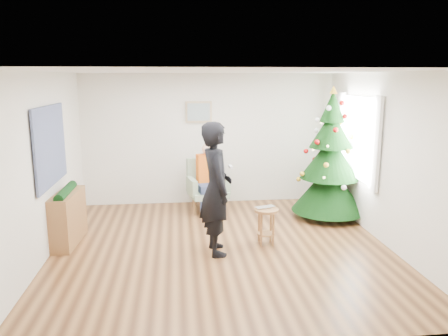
{
  "coord_description": "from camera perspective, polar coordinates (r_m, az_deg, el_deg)",
  "views": [
    {
      "loc": [
        -0.64,
        -6.17,
        2.52
      ],
      "look_at": [
        0.1,
        0.6,
        1.1
      ],
      "focal_mm": 35.0,
      "sensor_mm": 36.0,
      "label": 1
    }
  ],
  "objects": [
    {
      "name": "wall_right",
      "position": [
        7.03,
        20.4,
        1.04
      ],
      "size": [
        0.0,
        5.0,
        5.0
      ],
      "primitive_type": "plane",
      "rotation": [
        1.57,
        0.0,
        -1.57
      ],
      "color": "silver",
      "rests_on": "floor"
    },
    {
      "name": "laptop",
      "position": [
        6.68,
        5.58,
        -5.23
      ],
      "size": [
        0.36,
        0.29,
        0.02
      ],
      "primitive_type": "imported",
      "rotation": [
        0.0,
        0.0,
        0.34
      ],
      "color": "silver",
      "rests_on": "stool"
    },
    {
      "name": "ceiling",
      "position": [
        6.21,
        -0.32,
        12.51
      ],
      "size": [
        5.0,
        5.0,
        0.0
      ],
      "primitive_type": "plane",
      "rotation": [
        3.14,
        0.0,
        0.0
      ],
      "color": "white",
      "rests_on": "wall_back"
    },
    {
      "name": "floor",
      "position": [
        6.7,
        -0.3,
        -10.33
      ],
      "size": [
        5.0,
        5.0,
        0.0
      ],
      "primitive_type": "plane",
      "color": "brown",
      "rests_on": "ground"
    },
    {
      "name": "window_panel",
      "position": [
        7.88,
        17.09,
        3.82
      ],
      "size": [
        0.04,
        1.3,
        1.4
      ],
      "primitive_type": "cube",
      "color": "white",
      "rests_on": "wall_right"
    },
    {
      "name": "console",
      "position": [
        7.15,
        -19.72,
        -6.19
      ],
      "size": [
        0.37,
        1.02,
        0.8
      ],
      "primitive_type": "cube",
      "rotation": [
        0.0,
        0.0,
        -0.07
      ],
      "color": "brown",
      "rests_on": "floor"
    },
    {
      "name": "wall_front",
      "position": [
        3.92,
        3.49,
        -6.34
      ],
      "size": [
        5.0,
        0.0,
        5.0
      ],
      "primitive_type": "plane",
      "rotation": [
        -1.57,
        0.0,
        0.0
      ],
      "color": "silver",
      "rests_on": "floor"
    },
    {
      "name": "stool",
      "position": [
        6.77,
        5.53,
        -7.55
      ],
      "size": [
        0.37,
        0.37,
        0.56
      ],
      "rotation": [
        0.0,
        0.0,
        -0.01
      ],
      "color": "brown",
      "rests_on": "floor"
    },
    {
      "name": "framed_picture",
      "position": [
        8.67,
        -3.34,
        7.32
      ],
      "size": [
        0.52,
        0.05,
        0.42
      ],
      "color": "tan",
      "rests_on": "wall_back"
    },
    {
      "name": "wall_back",
      "position": [
        8.78,
        -2.0,
        3.77
      ],
      "size": [
        5.0,
        0.0,
        5.0
      ],
      "primitive_type": "plane",
      "rotation": [
        1.57,
        0.0,
        0.0
      ],
      "color": "silver",
      "rests_on": "floor"
    },
    {
      "name": "garland",
      "position": [
        7.04,
        -19.96,
        -2.93
      ],
      "size": [
        0.14,
        0.9,
        0.14
      ],
      "primitive_type": "cylinder",
      "rotation": [
        1.57,
        0.0,
        0.0
      ],
      "color": "black",
      "rests_on": "console"
    },
    {
      "name": "wall_left",
      "position": [
        6.56,
        -22.58,
        0.15
      ],
      "size": [
        0.0,
        5.0,
        5.0
      ],
      "primitive_type": "plane",
      "rotation": [
        1.57,
        0.0,
        1.57
      ],
      "color": "silver",
      "rests_on": "floor"
    },
    {
      "name": "standing_man",
      "position": [
        6.23,
        -1.04,
        -2.71
      ],
      "size": [
        0.54,
        0.75,
        1.92
      ],
      "primitive_type": "imported",
      "rotation": [
        0.0,
        0.0,
        1.69
      ],
      "color": "black",
      "rests_on": "floor"
    },
    {
      "name": "seated_person",
      "position": [
        8.29,
        -2.11,
        -1.2
      ],
      "size": [
        0.46,
        0.62,
        1.29
      ],
      "rotation": [
        0.0,
        0.0,
        0.21
      ],
      "color": "navy",
      "rests_on": "armchair"
    },
    {
      "name": "christmas_tree",
      "position": [
        8.04,
        13.69,
        1.06
      ],
      "size": [
        1.32,
        1.32,
        2.38
      ],
      "rotation": [
        0.0,
        0.0,
        0.35
      ],
      "color": "#3F2816",
      "rests_on": "floor"
    },
    {
      "name": "tapestry",
      "position": [
        6.79,
        -21.73,
        2.73
      ],
      "size": [
        0.03,
        1.5,
        1.15
      ],
      "primitive_type": "cube",
      "color": "black",
      "rests_on": "wall_left"
    },
    {
      "name": "curtains",
      "position": [
        7.87,
        16.89,
        3.82
      ],
      "size": [
        0.05,
        1.75,
        1.5
      ],
      "color": "white",
      "rests_on": "wall_right"
    },
    {
      "name": "game_controller",
      "position": [
        6.15,
        0.87,
        0.15
      ],
      "size": [
        0.05,
        0.13,
        0.04
      ],
      "primitive_type": "cube",
      "rotation": [
        0.0,
        0.0,
        0.11
      ],
      "color": "white",
      "rests_on": "standing_man"
    },
    {
      "name": "armchair",
      "position": [
        8.42,
        -2.21,
        -3.1
      ],
      "size": [
        0.83,
        0.79,
        0.99
      ],
      "rotation": [
        0.0,
        0.0,
        0.21
      ],
      "color": "gray",
      "rests_on": "floor"
    }
  ]
}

